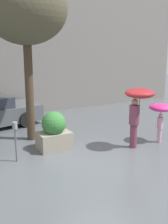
% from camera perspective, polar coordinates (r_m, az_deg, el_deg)
% --- Properties ---
extents(ground_plane, '(40.00, 40.00, 0.00)m').
position_cam_1_polar(ground_plane, '(8.03, 2.30, -10.08)').
color(ground_plane, '#51565B').
extents(building_facade, '(18.00, 0.30, 6.00)m').
position_cam_1_polar(building_facade, '(13.34, -12.74, 12.24)').
color(building_facade, gray).
rests_on(building_facade, ground).
extents(planter_box, '(1.01, 0.76, 1.22)m').
position_cam_1_polar(planter_box, '(8.83, -6.13, -3.96)').
color(planter_box, gray).
rests_on(planter_box, ground).
extents(person_adult, '(0.92, 0.92, 1.92)m').
position_cam_1_polar(person_adult, '(8.82, 10.92, 1.98)').
color(person_adult, brown).
rests_on(person_adult, ground).
extents(person_child, '(0.79, 0.79, 1.31)m').
position_cam_1_polar(person_child, '(9.67, 15.36, 0.31)').
color(person_child, '#D199B7').
rests_on(person_child, ground).
extents(street_tree, '(2.66, 2.66, 5.46)m').
position_cam_1_polar(street_tree, '(9.57, -11.76, 19.64)').
color(street_tree, '#423323').
rests_on(street_tree, ground).
extents(parking_meter, '(0.14, 0.14, 1.15)m').
position_cam_1_polar(parking_meter, '(8.00, -13.79, -4.19)').
color(parking_meter, '#595B60').
rests_on(parking_meter, ground).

